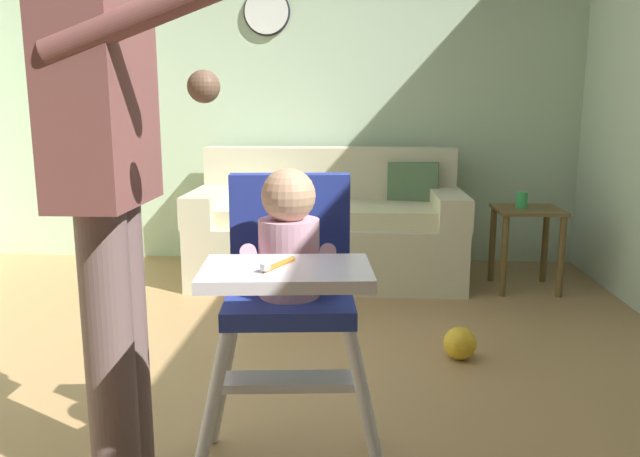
{
  "coord_description": "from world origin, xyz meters",
  "views": [
    {
      "loc": [
        0.62,
        -2.15,
        1.15
      ],
      "look_at": [
        0.52,
        -0.49,
        0.82
      ],
      "focal_mm": 35.04,
      "sensor_mm": 36.0,
      "label": 1
    }
  ],
  "objects_px": {
    "couch": "(329,228)",
    "toy_ball": "(460,343)",
    "adult_standing": "(108,177)",
    "side_table": "(527,230)",
    "wall_clock": "(267,12)",
    "sippy_cup": "(522,200)",
    "high_chair": "(289,271)"
  },
  "relations": [
    {
      "from": "couch",
      "to": "toy_ball",
      "type": "height_order",
      "value": "couch"
    },
    {
      "from": "sippy_cup",
      "to": "high_chair",
      "type": "bearing_deg",
      "value": -118.72
    },
    {
      "from": "couch",
      "to": "high_chair",
      "type": "distance_m",
      "value": 2.45
    },
    {
      "from": "wall_clock",
      "to": "adult_standing",
      "type": "bearing_deg",
      "value": -90.67
    },
    {
      "from": "high_chair",
      "to": "side_table",
      "type": "distance_m",
      "value": 2.56
    },
    {
      "from": "sippy_cup",
      "to": "wall_clock",
      "type": "xyz_separation_m",
      "value": [
        -1.68,
        0.7,
        1.23
      ]
    },
    {
      "from": "couch",
      "to": "adult_standing",
      "type": "height_order",
      "value": "adult_standing"
    },
    {
      "from": "couch",
      "to": "high_chair",
      "type": "bearing_deg",
      "value": 0.1
    },
    {
      "from": "couch",
      "to": "adult_standing",
      "type": "xyz_separation_m",
      "value": [
        -0.5,
        -2.43,
        0.62
      ]
    },
    {
      "from": "adult_standing",
      "to": "wall_clock",
      "type": "relative_size",
      "value": 5.03
    },
    {
      "from": "adult_standing",
      "to": "toy_ball",
      "type": "bearing_deg",
      "value": 40.67
    },
    {
      "from": "couch",
      "to": "side_table",
      "type": "relative_size",
      "value": 3.41
    },
    {
      "from": "adult_standing",
      "to": "toy_ball",
      "type": "height_order",
      "value": "adult_standing"
    },
    {
      "from": "high_chair",
      "to": "sippy_cup",
      "type": "bearing_deg",
      "value": 146.22
    },
    {
      "from": "adult_standing",
      "to": "side_table",
      "type": "distance_m",
      "value": 2.88
    },
    {
      "from": "toy_ball",
      "to": "sippy_cup",
      "type": "bearing_deg",
      "value": 65.17
    },
    {
      "from": "toy_ball",
      "to": "high_chair",
      "type": "bearing_deg",
      "value": -122.78
    },
    {
      "from": "adult_standing",
      "to": "toy_ball",
      "type": "distance_m",
      "value": 1.8
    },
    {
      "from": "adult_standing",
      "to": "side_table",
      "type": "bearing_deg",
      "value": 50.59
    },
    {
      "from": "side_table",
      "to": "sippy_cup",
      "type": "relative_size",
      "value": 5.2
    },
    {
      "from": "adult_standing",
      "to": "toy_ball",
      "type": "xyz_separation_m",
      "value": [
        1.17,
        1.04,
        -0.88
      ]
    },
    {
      "from": "adult_standing",
      "to": "sippy_cup",
      "type": "height_order",
      "value": "adult_standing"
    },
    {
      "from": "toy_ball",
      "to": "sippy_cup",
      "type": "distance_m",
      "value": 1.38
    },
    {
      "from": "couch",
      "to": "sippy_cup",
      "type": "bearing_deg",
      "value": 79.65
    },
    {
      "from": "toy_ball",
      "to": "side_table",
      "type": "xyz_separation_m",
      "value": [
        0.58,
        1.17,
        0.3
      ]
    },
    {
      "from": "wall_clock",
      "to": "sippy_cup",
      "type": "bearing_deg",
      "value": -22.55
    },
    {
      "from": "adult_standing",
      "to": "side_table",
      "type": "relative_size",
      "value": 3.23
    },
    {
      "from": "couch",
      "to": "side_table",
      "type": "xyz_separation_m",
      "value": [
        1.26,
        -0.22,
        0.05
      ]
    },
    {
      "from": "side_table",
      "to": "sippy_cup",
      "type": "bearing_deg",
      "value": 180.0
    },
    {
      "from": "adult_standing",
      "to": "sippy_cup",
      "type": "bearing_deg",
      "value": 51.27
    },
    {
      "from": "toy_ball",
      "to": "wall_clock",
      "type": "relative_size",
      "value": 0.45
    },
    {
      "from": "side_table",
      "to": "sippy_cup",
      "type": "distance_m",
      "value": 0.19
    }
  ]
}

